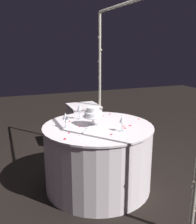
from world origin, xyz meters
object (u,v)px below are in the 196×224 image
object	(u,v)px
side_table	(84,127)
wine_glass_0	(65,117)
wine_glass_2	(122,120)
cake_knife	(86,130)
main_table	(98,157)
decorative_arch	(135,67)
wine_glass_1	(80,108)
tiered_cake	(93,113)

from	to	relation	value
side_table	wine_glass_0	size ratio (longest dim) A/B	4.27
wine_glass_2	cake_knife	distance (m)	0.39
main_table	cake_knife	bearing A→B (deg)	-59.41
decorative_arch	wine_glass_0	xyz separation A→B (m)	(-0.06, -0.78, -0.51)
wine_glass_0	wine_glass_2	bearing A→B (deg)	57.28
wine_glass_1	tiered_cake	bearing A→B (deg)	12.65
wine_glass_0	cake_knife	xyz separation A→B (m)	(0.16, 0.17, -0.12)
main_table	tiered_cake	size ratio (longest dim) A/B	5.51
cake_knife	decorative_arch	bearing A→B (deg)	99.69
wine_glass_1	cake_knife	bearing A→B (deg)	-8.77
decorative_arch	wine_glass_0	world-z (taller)	decorative_arch
wine_glass_2	wine_glass_0	bearing A→B (deg)	-122.72
tiered_cake	wine_glass_0	xyz separation A→B (m)	(-0.03, -0.30, -0.01)
wine_glass_0	cake_knife	size ratio (longest dim) A/B	0.66
main_table	wine_glass_0	world-z (taller)	wine_glass_0
tiered_cake	wine_glass_0	bearing A→B (deg)	-96.32
wine_glass_0	main_table	bearing A→B (deg)	80.30
side_table	wine_glass_1	distance (m)	1.04
main_table	wine_glass_2	world-z (taller)	wine_glass_2
wine_glass_1	cake_knife	world-z (taller)	wine_glass_1
decorative_arch	wine_glass_2	world-z (taller)	decorative_arch
decorative_arch	tiered_cake	xyz separation A→B (m)	(-0.03, -0.48, -0.49)
side_table	tiered_cake	size ratio (longest dim) A/B	3.17
wine_glass_1	decorative_arch	bearing A→B (deg)	60.19
main_table	cake_knife	xyz separation A→B (m)	(0.10, -0.18, 0.37)
main_table	side_table	world-z (taller)	main_table
decorative_arch	side_table	bearing A→B (deg)	-168.95
main_table	wine_glass_2	xyz separation A→B (m)	(0.27, 0.16, 0.49)
cake_knife	side_table	bearing A→B (deg)	163.01
wine_glass_1	wine_glass_2	world-z (taller)	wine_glass_1
tiered_cake	cake_knife	bearing A→B (deg)	-44.61
wine_glass_0	wine_glass_2	xyz separation A→B (m)	(0.33, 0.51, -0.00)
main_table	wine_glass_0	size ratio (longest dim) A/B	7.43
decorative_arch	main_table	xyz separation A→B (m)	(-0.00, -0.43, -0.99)
decorative_arch	side_table	distance (m)	1.55
wine_glass_0	cake_knife	world-z (taller)	wine_glass_0
side_table	wine_glass_2	world-z (taller)	wine_glass_2
wine_glass_0	cake_knife	distance (m)	0.26
decorative_arch	wine_glass_2	size ratio (longest dim) A/B	13.58
wine_glass_1	cake_knife	distance (m)	0.44
wine_glass_0	side_table	bearing A→B (deg)	153.15
decorative_arch	tiered_cake	bearing A→B (deg)	-93.11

